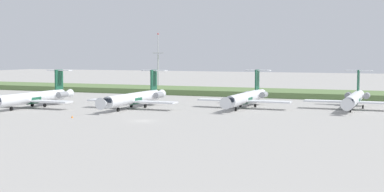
# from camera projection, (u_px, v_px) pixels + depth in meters

# --- Properties ---
(ground_plane) EXTENTS (500.00, 500.00, 0.00)m
(ground_plane) POSITION_uv_depth(u_px,v_px,m) (198.00, 107.00, 133.46)
(ground_plane) COLOR #9E9B96
(grass_berm) EXTENTS (320.00, 20.00, 1.74)m
(grass_berm) POSITION_uv_depth(u_px,v_px,m) (246.00, 92.00, 171.75)
(grass_berm) COLOR #597542
(grass_berm) RESTS_ON ground
(regional_jet_second) EXTENTS (22.81, 31.00, 9.00)m
(regional_jet_second) POSITION_uv_depth(u_px,v_px,m) (34.00, 97.00, 131.68)
(regional_jet_second) COLOR silver
(regional_jet_second) RESTS_ON ground
(regional_jet_third) EXTENTS (22.81, 31.00, 9.00)m
(regional_jet_third) POSITION_uv_depth(u_px,v_px,m) (135.00, 98.00, 129.90)
(regional_jet_third) COLOR silver
(regional_jet_third) RESTS_ON ground
(regional_jet_fourth) EXTENTS (22.81, 31.00, 9.00)m
(regional_jet_fourth) POSITION_uv_depth(u_px,v_px,m) (246.00, 97.00, 131.13)
(regional_jet_fourth) COLOR silver
(regional_jet_fourth) RESTS_ON ground
(regional_jet_fifth) EXTENTS (22.81, 31.00, 9.00)m
(regional_jet_fifth) POSITION_uv_depth(u_px,v_px,m) (354.00, 99.00, 127.89)
(regional_jet_fifth) COLOR silver
(regional_jet_fifth) RESTS_ON ground
(antenna_mast) EXTENTS (4.40, 0.50, 20.39)m
(antenna_mast) POSITION_uv_depth(u_px,v_px,m) (158.00, 66.00, 194.03)
(antenna_mast) COLOR #B2B2B7
(antenna_mast) RESTS_ON ground
(safety_cone_front_marker) EXTENTS (0.44, 0.44, 0.55)m
(safety_cone_front_marker) POSITION_uv_depth(u_px,v_px,m) (72.00, 117.00, 110.60)
(safety_cone_front_marker) COLOR orange
(safety_cone_front_marker) RESTS_ON ground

